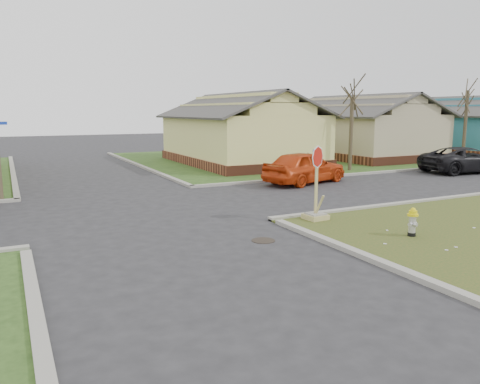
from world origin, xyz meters
name	(u,v)px	position (x,y,z in m)	size (l,w,h in m)	color
ground	(180,246)	(0.00, 0.00, 0.00)	(120.00, 120.00, 0.00)	#252427
verge_far_right	(365,154)	(22.00, 18.00, 0.03)	(37.00, 19.00, 0.05)	#264017
curbs	(133,210)	(0.00, 5.00, 0.00)	(80.00, 40.00, 0.12)	gray
manhole	(263,240)	(2.20, -0.50, 0.01)	(0.64, 0.64, 0.01)	black
side_house_yellow	(240,130)	(10.00, 16.50, 2.19)	(7.60, 11.60, 4.70)	brown
side_house_tan	(359,128)	(20.00, 16.50, 2.19)	(7.60, 11.60, 4.70)	brown
side_house_teal	(451,126)	(30.00, 16.50, 2.19)	(7.60, 11.60, 4.70)	brown
tree_mid_right	(351,134)	(14.00, 10.20, 2.15)	(0.22, 0.22, 4.20)	#3F3424
tree_far_right	(465,126)	(24.00, 10.50, 2.43)	(0.22, 0.22, 4.76)	#3F3424
fire_hydrant	(412,220)	(6.02, -2.07, 0.49)	(0.30, 0.30, 0.80)	black
stop_sign	(316,204)	(4.84, 0.79, 0.56)	(0.67, 0.65, 2.35)	tan
red_sedan	(305,167)	(8.99, 7.49, 0.79)	(1.86, 4.61, 1.57)	#C1370D
dark_pickup	(465,160)	(19.42, 6.75, 0.72)	(2.40, 5.20, 1.44)	black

